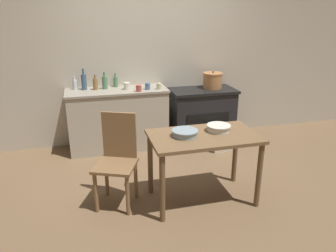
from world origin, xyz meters
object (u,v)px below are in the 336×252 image
work_table (204,145)px  mixing_bowl_large (219,128)px  bottle_left (84,82)px  cup_center_right (159,86)px  flour_sack (221,139)px  cup_mid_right (139,88)px  bottle_center_left (105,82)px  mixing_bowl_small (185,133)px  bottle_far_left (95,84)px  chair (117,157)px  bottle_mid_left (75,84)px  cup_right (127,86)px  stove (202,115)px  cup_far_right (148,86)px  stock_pot (213,80)px  bottle_center (116,82)px

work_table → mixing_bowl_large: bearing=19.6°
bottle_left → cup_center_right: size_ratio=3.44×
flour_sack → cup_mid_right: bearing=164.5°
bottle_center_left → work_table: bearing=-63.9°
mixing_bowl_small → bottle_far_left: (-0.79, 1.70, 0.18)m
cup_center_right → chair: bearing=-119.9°
bottle_far_left → bottle_mid_left: 0.30m
chair → cup_center_right: (0.76, 1.32, 0.41)m
chair → mixing_bowl_small: chair is taller
mixing_bowl_small → cup_center_right: size_ratio=3.09×
work_table → mixing_bowl_small: 0.25m
cup_right → bottle_center_left: bearing=158.2°
work_table → chair: (-0.87, 0.20, -0.12)m
cup_mid_right → bottle_far_left: bearing=156.4°
stove → cup_far_right: 1.02m
flour_sack → stock_pot: size_ratio=1.20×
bottle_mid_left → cup_far_right: bottle_mid_left is taller
stove → bottle_center: (-1.29, 0.19, 0.55)m
cup_center_right → cup_right: (-0.44, 0.11, 0.01)m
work_table → bottle_far_left: (-0.98, 1.72, 0.33)m
stove → work_table: 1.76m
bottle_left → cup_far_right: (0.87, -0.22, -0.07)m
chair → bottle_center_left: (0.02, 1.54, 0.46)m
flour_sack → stock_pot: stock_pot is taller
chair → stove: bearing=68.1°
cup_center_right → cup_mid_right: (-0.30, -0.05, 0.00)m
cup_far_right → bottle_left: bearing=165.9°
bottle_mid_left → bottle_center_left: bottle_center_left is taller
work_table → cup_center_right: size_ratio=12.87×
chair → bottle_center: bottle_center is taller
bottle_mid_left → cup_mid_right: bottle_mid_left is taller
bottle_far_left → cup_far_right: (0.71, -0.17, -0.04)m
bottle_mid_left → work_table: bearing=-55.1°
cup_center_right → bottle_center: bearing=151.4°
work_table → mixing_bowl_small: size_ratio=4.17×
mixing_bowl_small → bottle_center: bottle_center is taller
stock_pot → bottle_center: (-1.45, 0.16, 0.03)m
mixing_bowl_small → cup_right: bearing=102.5°
mixing_bowl_large → bottle_mid_left: size_ratio=1.34×
bottle_left → cup_mid_right: bottle_left is taller
mixing_bowl_large → cup_center_right: (-0.30, 1.45, 0.14)m
stock_pot → cup_center_right: 0.89m
cup_mid_right → cup_far_right: 0.16m
cup_center_right → cup_mid_right: 0.30m
stock_pot → cup_right: stock_pot is taller
bottle_center → stove: bearing=-8.4°
mixing_bowl_large → cup_right: 1.73m
stove → flour_sack: bearing=-75.5°
bottle_far_left → cup_right: bottle_far_left is taller
bottle_left → cup_mid_right: 0.79m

